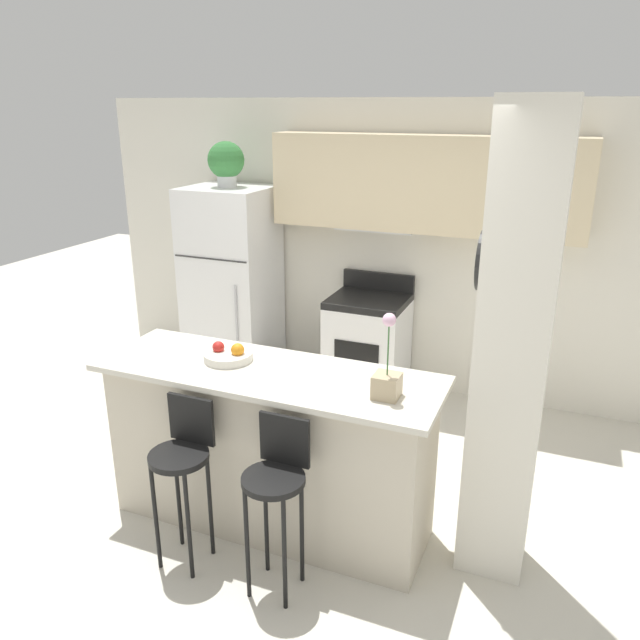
% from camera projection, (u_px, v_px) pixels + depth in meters
% --- Properties ---
extents(ground_plane, '(14.00, 14.00, 0.00)m').
position_uv_depth(ground_plane, '(272.00, 520.00, 3.96)').
color(ground_plane, beige).
extents(wall_back, '(5.60, 0.38, 2.55)m').
position_uv_depth(wall_back, '(400.00, 223.00, 5.35)').
color(wall_back, silver).
rests_on(wall_back, ground_plane).
extents(pillar_right, '(0.38, 0.32, 2.55)m').
position_uv_depth(pillar_right, '(511.00, 356.00, 3.20)').
color(pillar_right, silver).
rests_on(pillar_right, ground_plane).
extents(counter_bar, '(2.06, 0.68, 1.04)m').
position_uv_depth(counter_bar, '(269.00, 448.00, 3.79)').
color(counter_bar, beige).
rests_on(counter_bar, ground_plane).
extents(refrigerator, '(0.76, 0.71, 1.80)m').
position_uv_depth(refrigerator, '(232.00, 285.00, 5.82)').
color(refrigerator, white).
rests_on(refrigerator, ground_plane).
extents(stove_range, '(0.66, 0.60, 1.07)m').
position_uv_depth(stove_range, '(367.00, 346.00, 5.54)').
color(stove_range, white).
rests_on(stove_range, ground_plane).
extents(bar_stool_left, '(0.33, 0.33, 0.98)m').
position_uv_depth(bar_stool_left, '(183.00, 459.00, 3.43)').
color(bar_stool_left, black).
rests_on(bar_stool_left, ground_plane).
extents(bar_stool_right, '(0.33, 0.33, 0.98)m').
position_uv_depth(bar_stool_right, '(277.00, 482.00, 3.23)').
color(bar_stool_right, black).
rests_on(bar_stool_right, ground_plane).
extents(potted_plant_on_fridge, '(0.32, 0.32, 0.39)m').
position_uv_depth(potted_plant_on_fridge, '(226.00, 162.00, 5.46)').
color(potted_plant_on_fridge, silver).
rests_on(potted_plant_on_fridge, refrigerator).
extents(orchid_vase, '(0.14, 0.14, 0.47)m').
position_uv_depth(orchid_vase, '(387.00, 378.00, 3.26)').
color(orchid_vase, tan).
rests_on(orchid_vase, counter_bar).
extents(fruit_bowl, '(0.29, 0.29, 0.12)m').
position_uv_depth(fruit_bowl, '(228.00, 355.00, 3.75)').
color(fruit_bowl, silver).
rests_on(fruit_bowl, counter_bar).
extents(trash_bin, '(0.28, 0.28, 0.38)m').
position_uv_depth(trash_bin, '(280.00, 374.00, 5.63)').
color(trash_bin, '#59595B').
rests_on(trash_bin, ground_plane).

